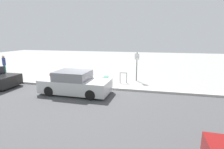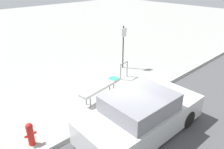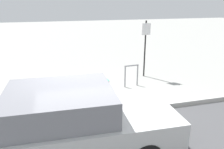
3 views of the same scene
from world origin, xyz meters
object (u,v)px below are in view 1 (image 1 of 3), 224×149
(pedestrian, at_px, (4,64))
(parked_car_near, at_px, (75,83))
(bike_rack, at_px, (123,77))
(sign_post, at_px, (137,64))
(fire_hydrant, at_px, (51,78))
(bench, at_px, (95,77))

(pedestrian, height_order, parked_car_near, pedestrian)
(bike_rack, relative_size, pedestrian, 0.46)
(sign_post, xyz_separation_m, parked_car_near, (-3.43, -4.14, -0.73))
(bike_rack, relative_size, fire_hydrant, 1.08)
(bike_rack, bearing_deg, sign_post, 46.02)
(pedestrian, distance_m, parked_car_near, 10.04)
(bike_rack, height_order, fire_hydrant, bike_rack)
(sign_post, distance_m, fire_hydrant, 6.76)
(bench, relative_size, sign_post, 0.92)
(fire_hydrant, xyz_separation_m, parked_car_near, (2.86, -1.88, 0.24))
(fire_hydrant, bearing_deg, parked_car_near, -33.34)
(sign_post, height_order, fire_hydrant, sign_post)
(sign_post, bearing_deg, pedestrian, -179.52)
(fire_hydrant, height_order, pedestrian, pedestrian)
(fire_hydrant, relative_size, parked_car_near, 0.18)
(bench, xyz_separation_m, fire_hydrant, (-3.30, -0.63, -0.10))
(pedestrian, xyz_separation_m, parked_car_near, (9.19, -4.04, -0.30))
(fire_hydrant, bearing_deg, bike_rack, 13.69)
(sign_post, relative_size, pedestrian, 1.29)
(parked_car_near, bearing_deg, sign_post, 52.14)
(sign_post, distance_m, parked_car_near, 5.43)
(bike_rack, bearing_deg, bench, -161.96)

